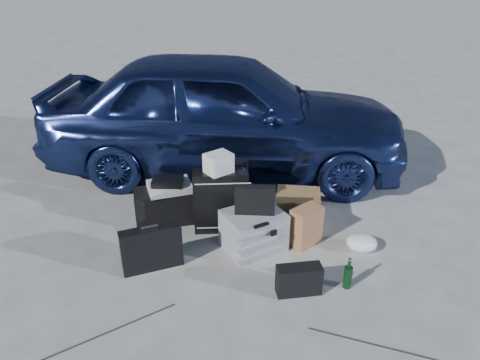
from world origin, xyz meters
name	(u,v)px	position (x,y,z in m)	size (l,w,h in m)	color
ground	(248,273)	(0.00, 0.00, 0.00)	(60.00, 60.00, 0.00)	#B5B5B0
car	(225,112)	(0.33, 2.10, 0.72)	(1.70, 4.24, 1.44)	navy
pelican_case	(254,231)	(0.15, 0.34, 0.18)	(0.51, 0.42, 0.37)	#A4A6A9
laptop_bag	(255,200)	(0.16, 0.34, 0.50)	(0.35, 0.09, 0.27)	black
briefcase	(152,249)	(-0.77, 0.28, 0.20)	(0.52, 0.11, 0.40)	black
suitcase_left	(226,187)	(0.07, 1.05, 0.29)	(0.44, 0.16, 0.57)	black
suitcase_right	(221,201)	(-0.06, 0.73, 0.31)	(0.52, 0.19, 0.62)	black
white_carton	(218,163)	(-0.07, 0.73, 0.72)	(0.23, 0.18, 0.18)	silver
duffel_bag	(170,205)	(-0.51, 1.03, 0.17)	(0.69, 0.29, 0.34)	black
flat_box_white	(170,187)	(-0.50, 1.03, 0.38)	(0.41, 0.31, 0.07)	silver
flat_box_black	(168,181)	(-0.52, 1.01, 0.45)	(0.29, 0.21, 0.06)	black
kraft_bag	(306,226)	(0.64, 0.27, 0.19)	(0.28, 0.17, 0.38)	#AA734A
cardboard_box	(298,208)	(0.71, 0.65, 0.16)	(0.43, 0.37, 0.32)	olive
plastic_bag	(362,243)	(1.10, 0.04, 0.08)	(0.28, 0.24, 0.15)	white
messenger_bag	(299,280)	(0.32, -0.35, 0.13)	(0.36, 0.13, 0.25)	black
green_bottle	(348,274)	(0.73, -0.40, 0.14)	(0.07, 0.07, 0.27)	black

